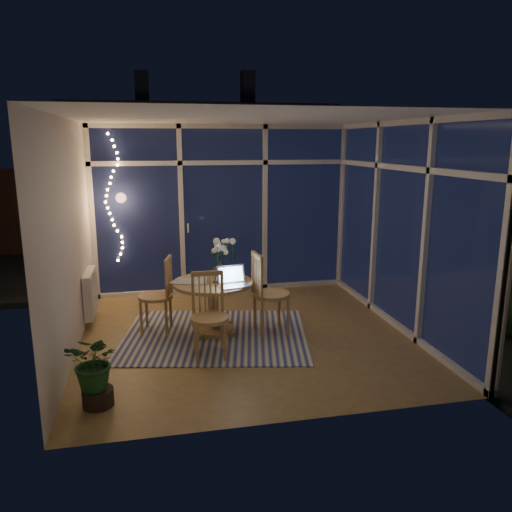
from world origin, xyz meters
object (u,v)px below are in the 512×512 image
object	(u,v)px
dining_table	(213,307)
flower_vase	(220,269)
chair_front	(209,316)
chair_right	(271,292)
chair_left	(155,295)
potted_plant	(96,367)
laptop	(234,276)

from	to	relation	value
dining_table	flower_vase	world-z (taller)	flower_vase
dining_table	chair_front	distance (m)	0.73
dining_table	chair_right	world-z (taller)	chair_right
chair_front	flower_vase	bearing A→B (deg)	75.94
dining_table	chair_left	world-z (taller)	chair_left
chair_right	potted_plant	size ratio (longest dim) A/B	1.37
chair_left	flower_vase	world-z (taller)	chair_left
dining_table	chair_left	xyz separation A→B (m)	(-0.70, 0.19, 0.15)
dining_table	chair_left	bearing A→B (deg)	165.07
laptop	potted_plant	size ratio (longest dim) A/B	0.45
chair_right	potted_plant	xyz separation A→B (m)	(-1.96, -1.42, -0.14)
laptop	flower_vase	world-z (taller)	laptop
dining_table	flower_vase	size ratio (longest dim) A/B	4.67
dining_table	laptop	distance (m)	0.57
dining_table	potted_plant	bearing A→B (deg)	-128.87
chair_right	laptop	xyz separation A→B (m)	(-0.48, -0.14, 0.27)
chair_left	potted_plant	xyz separation A→B (m)	(-0.55, -1.73, -0.11)
chair_right	flower_vase	xyz separation A→B (m)	(-0.59, 0.32, 0.25)
chair_right	flower_vase	world-z (taller)	chair_right
flower_vase	potted_plant	bearing A→B (deg)	-128.17
laptop	potted_plant	distance (m)	2.00
chair_front	potted_plant	world-z (taller)	chair_front
chair_right	chair_left	bearing A→B (deg)	72.42
chair_left	laptop	xyz separation A→B (m)	(0.92, -0.44, 0.30)
chair_right	potted_plant	bearing A→B (deg)	120.82
chair_front	flower_vase	world-z (taller)	chair_front
chair_front	laptop	bearing A→B (deg)	53.30
chair_left	flower_vase	xyz separation A→B (m)	(0.82, 0.01, 0.28)
chair_right	potted_plant	world-z (taller)	chair_right
dining_table	flower_vase	xyz separation A→B (m)	(0.12, 0.20, 0.44)
chair_front	chair_right	bearing A→B (deg)	36.46
flower_vase	chair_left	bearing A→B (deg)	-179.16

